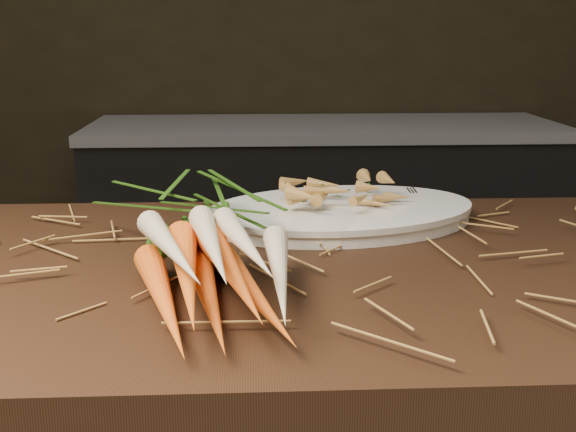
% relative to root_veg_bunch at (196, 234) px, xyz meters
% --- Properties ---
extents(back_counter, '(1.82, 0.62, 0.84)m').
position_rel_root_veg_bunch_xyz_m(back_counter, '(0.36, 1.91, -0.53)').
color(back_counter, black).
rests_on(back_counter, ground).
extents(straw_bedding, '(1.40, 0.60, 0.02)m').
position_rel_root_veg_bunch_xyz_m(straw_bedding, '(0.06, 0.03, -0.04)').
color(straw_bedding, olive).
rests_on(straw_bedding, main_counter).
extents(root_veg_bunch, '(0.26, 0.56, 0.10)m').
position_rel_root_veg_bunch_xyz_m(root_veg_bunch, '(0.00, 0.00, 0.00)').
color(root_veg_bunch, '#DC541F').
rests_on(root_veg_bunch, main_counter).
extents(serving_platter, '(0.48, 0.38, 0.02)m').
position_rel_root_veg_bunch_xyz_m(serving_platter, '(0.22, 0.23, -0.04)').
color(serving_platter, white).
rests_on(serving_platter, main_counter).
extents(roasted_veg_heap, '(0.24, 0.20, 0.05)m').
position_rel_root_veg_bunch_xyz_m(roasted_veg_heap, '(0.22, 0.23, -0.00)').
color(roasted_veg_heap, '#A77230').
rests_on(roasted_veg_heap, serving_platter).
extents(serving_fork, '(0.02, 0.16, 0.00)m').
position_rel_root_veg_bunch_xyz_m(serving_fork, '(0.37, 0.24, -0.02)').
color(serving_fork, silver).
rests_on(serving_fork, serving_platter).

